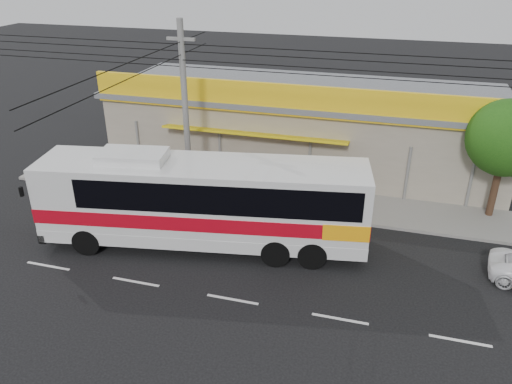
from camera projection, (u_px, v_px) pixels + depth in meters
ground at (251, 263)px, 20.75m from camera, size 120.00×120.00×0.00m
sidewalk at (284, 199)px, 25.90m from camera, size 30.00×3.20×0.15m
lane_markings at (233, 300)px, 18.59m from camera, size 50.00×0.12×0.01m
storefront_building at (305, 125)px, 29.70m from camera, size 22.60×9.20×5.70m
coach_bus at (208, 198)px, 21.06m from camera, size 14.10×5.17×4.26m
motorbike_red at (65, 164)px, 28.54m from camera, size 1.95×1.49×0.98m
motorbike_dark at (113, 170)px, 27.72m from camera, size 1.77×1.20×1.04m
utility_pole at (182, 54)px, 22.63m from camera, size 34.00×14.00×9.03m
tree_near at (509, 141)px, 22.46m from camera, size 3.53×3.53×5.85m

